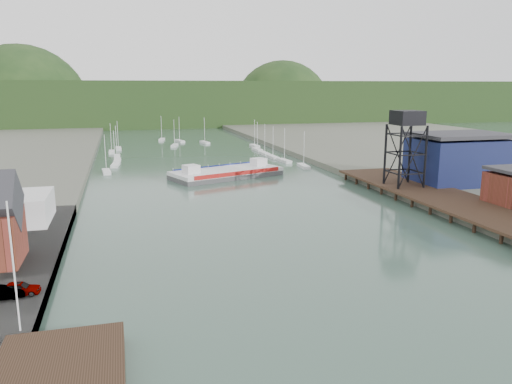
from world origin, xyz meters
TOP-DOWN VIEW (x-y plane):
  - ground at (0.00, 0.00)m, footprint 600.00×600.00m
  - east_pier at (37.00, 45.00)m, footprint 14.00×70.00m
  - flagpole at (-33.00, 10.00)m, footprint 0.16×0.16m
  - lift_tower at (35.00, 58.00)m, footprint 6.50×6.50m
  - blue_shed at (50.00, 60.00)m, footprint 20.50×14.50m
  - marina_sailboats at (0.08, 138.46)m, footprint 57.71×92.65m
  - distant_hills at (-3.98, 301.35)m, footprint 500.00×120.00m
  - chain_ferry at (2.69, 89.50)m, footprint 30.65×20.47m
  - car_west_a at (-34.48, 18.61)m, footprint 4.38×2.16m
  - car_west_b at (-35.98, 17.75)m, footprint 4.48×2.11m

SIDE VIEW (x-z plane):
  - ground at x=0.00m, z-range 0.00..0.00m
  - marina_sailboats at x=0.08m, z-range -0.10..0.80m
  - chain_ferry at x=2.69m, z-range -0.87..3.23m
  - east_pier at x=37.00m, z-range 0.67..3.12m
  - car_west_b at x=-35.98m, z-range 1.60..3.02m
  - car_west_a at x=-34.48m, z-range 1.60..3.03m
  - blue_shed at x=50.00m, z-range 1.41..12.71m
  - flagpole at x=-33.00m, z-range 1.60..13.60m
  - distant_hills at x=-3.98m, z-range -29.62..50.38m
  - lift_tower at x=35.00m, z-range 7.65..23.65m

